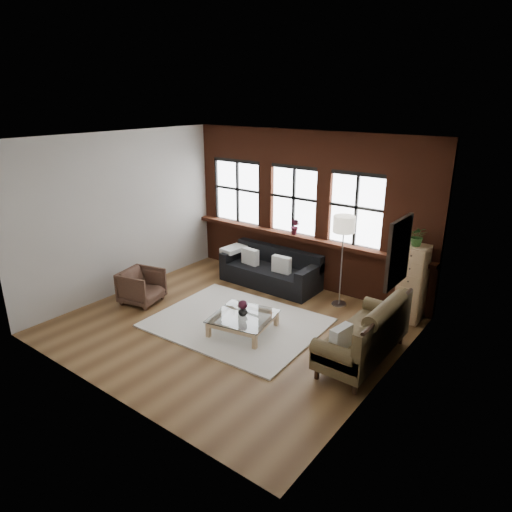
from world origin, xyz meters
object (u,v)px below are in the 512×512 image
Objects in this scene: dark_sofa at (270,268)px; armchair at (142,286)px; vintage_settee at (364,330)px; coffee_table at (243,324)px; vase at (243,311)px; floor_lamp at (342,258)px; drawer_chest at (412,283)px.

armchair is (-1.49, -2.20, -0.05)m from dark_sofa.
armchair is (-4.30, -0.66, -0.19)m from vintage_settee.
coffee_table is 5.79× the size of vase.
floor_lamp is (3.12, 2.21, 0.63)m from armchair.
coffee_table is at bearing -167.84° from vintage_settee.
floor_lamp reaches higher than coffee_table.
dark_sofa is at bearing 151.33° from vintage_settee.
coffee_table is (-1.97, -0.43, -0.36)m from vintage_settee.
vintage_settee reaches higher than dark_sofa.
floor_lamp is (0.79, 1.97, 0.80)m from coffee_table.
floor_lamp is at bearing 68.05° from coffee_table.
dark_sofa is at bearing 113.07° from coffee_table.
floor_lamp reaches higher than drawer_chest.
floor_lamp reaches higher than armchair.
vintage_settee is 4.35m from armchair.
drawer_chest reaches higher than dark_sofa.
vase is at bearing 90.00° from coffee_table.
vase is (2.32, 0.24, 0.07)m from armchair.
vase is 2.20m from floor_lamp.
armchair is at bearing -174.12° from vase.
vase is at bearing -111.95° from floor_lamp.
drawer_chest is at bearing 46.52° from vase.
coffee_table is 0.25m from vase.
dark_sofa is 12.55× the size of vase.
drawer_chest is (4.39, 2.42, 0.37)m from armchair.
drawer_chest is (2.07, 2.18, 0.54)m from coffee_table.
drawer_chest reaches higher than armchair.
vintage_settee is at bearing -52.67° from floor_lamp.
floor_lamp is (-1.18, 1.55, 0.44)m from vintage_settee.
armchair is 2.34m from coffee_table.
coffee_table is (2.32, 0.24, -0.17)m from armchair.
floor_lamp is at bearing 127.33° from vintage_settee.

